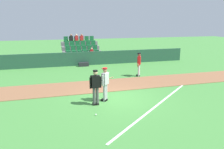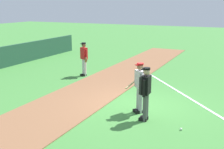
% 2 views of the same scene
% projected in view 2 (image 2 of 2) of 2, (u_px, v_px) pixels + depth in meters
% --- Properties ---
extents(ground_plane, '(80.00, 80.00, 0.00)m').
position_uv_depth(ground_plane, '(138.00, 106.00, 10.66)').
color(ground_plane, '#42843A').
extents(infield_dirt_path, '(28.00, 2.76, 0.03)m').
position_uv_depth(infield_dirt_path, '(81.00, 97.00, 11.68)').
color(infield_dirt_path, brown).
rests_on(infield_dirt_path, ground).
extents(foul_line_chalk, '(9.22, 7.83, 0.01)m').
position_uv_depth(foul_line_chalk, '(171.00, 87.00, 13.08)').
color(foul_line_chalk, white).
rests_on(foul_line_chalk, ground).
extents(batter_grey_jersey, '(0.74, 0.68, 1.76)m').
position_uv_depth(batter_grey_jersey, '(139.00, 86.00, 9.82)').
color(batter_grey_jersey, '#B2B2B2').
rests_on(batter_grey_jersey, ground).
extents(umpire_home_plate, '(0.59, 0.31, 1.76)m').
position_uv_depth(umpire_home_plate, '(145.00, 91.00, 9.12)').
color(umpire_home_plate, '#4C4C4C').
rests_on(umpire_home_plate, ground).
extents(runner_red_jersey, '(0.47, 0.59, 1.76)m').
position_uv_depth(runner_red_jersey, '(84.00, 58.00, 14.91)').
color(runner_red_jersey, silver).
rests_on(runner_red_jersey, ground).
extents(baseball, '(0.07, 0.07, 0.07)m').
position_uv_depth(baseball, '(181.00, 129.00, 8.60)').
color(baseball, white).
rests_on(baseball, ground).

